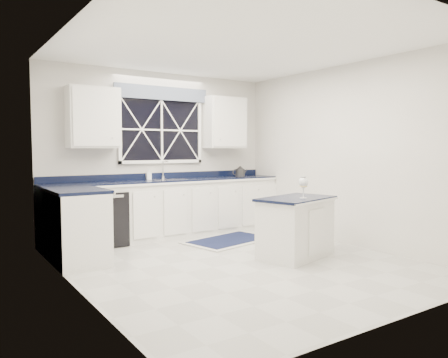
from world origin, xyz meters
TOP-DOWN VIEW (x-y plane):
  - ground at (0.00, 0.00)m, footprint 4.50×4.50m
  - back_wall at (0.00, 2.25)m, footprint 4.00×0.10m
  - base_cabinets at (-0.33, 1.78)m, footprint 3.99×1.60m
  - countertop at (0.00, 1.95)m, footprint 3.98×0.64m
  - dishwasher at (-1.10, 1.95)m, footprint 0.60×0.58m
  - window at (0.00, 2.20)m, footprint 1.65×0.09m
  - upper_cabinets at (0.00, 2.08)m, footprint 3.10×0.34m
  - faucet at (0.00, 2.14)m, footprint 0.05×0.20m
  - island at (0.79, -0.18)m, footprint 1.20×0.91m
  - rug at (0.64, 1.15)m, footprint 1.52×1.11m
  - kettle at (1.43, 1.95)m, footprint 0.27×0.21m
  - wine_glass at (0.79, -0.32)m, footprint 0.12×0.12m
  - soap_bottle at (-0.26, 2.17)m, footprint 0.09×0.09m

SIDE VIEW (x-z plane):
  - ground at x=0.00m, z-range 0.00..0.00m
  - rug at x=0.64m, z-range 0.00..0.02m
  - island at x=0.79m, z-range 0.00..0.80m
  - dishwasher at x=-1.10m, z-range 0.00..0.82m
  - base_cabinets at x=-0.33m, z-range 0.00..0.90m
  - countertop at x=0.00m, z-range 0.90..0.94m
  - wine_glass at x=0.79m, z-range 0.85..1.14m
  - soap_bottle at x=-0.26m, z-range 0.94..1.11m
  - kettle at x=1.43m, z-range 0.93..1.13m
  - faucet at x=0.00m, z-range 0.95..1.25m
  - back_wall at x=0.00m, z-range 0.00..2.70m
  - window at x=0.00m, z-range 1.20..2.46m
  - upper_cabinets at x=0.00m, z-range 1.45..2.35m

